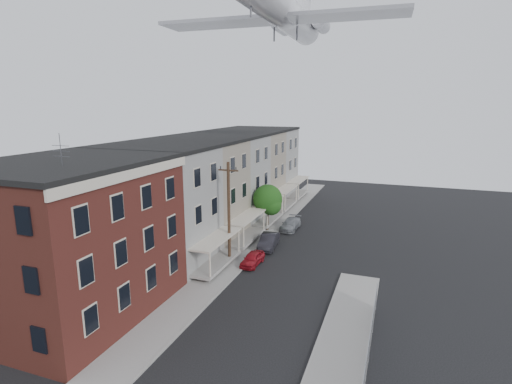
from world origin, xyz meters
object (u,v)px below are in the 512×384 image
car_mid (269,241)px  airplane (285,13)px  car_near (253,259)px  street_tree (269,201)px  utility_pole (229,212)px  car_far (291,224)px

car_mid → airplane: (0.79, 1.80, 21.01)m
car_near → street_tree: bearing=102.4°
car_near → utility_pole: bearing=-166.3°
street_tree → car_far: size_ratio=1.25×
street_tree → car_near: bearing=-80.0°
utility_pole → car_far: bearing=77.6°
car_near → airplane: airplane is taller
car_mid → car_far: car_mid is taller
utility_pole → street_tree: utility_pole is taller
car_far → street_tree: bearing=-146.6°
airplane → car_far: bearing=93.7°
car_mid → car_far: (0.49, 6.41, -0.08)m
street_tree → utility_pole: bearing=-91.9°
car_far → airplane: bearing=-85.5°
utility_pole → airplane: 18.51m
utility_pole → car_near: (2.00, 0.40, -4.11)m
car_near → airplane: bearing=85.3°
street_tree → car_near: street_tree is taller
street_tree → airplane: bearing=-52.6°
street_tree → car_far: street_tree is taller
car_mid → car_near: bearing=-95.8°
street_tree → car_far: bearing=32.6°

